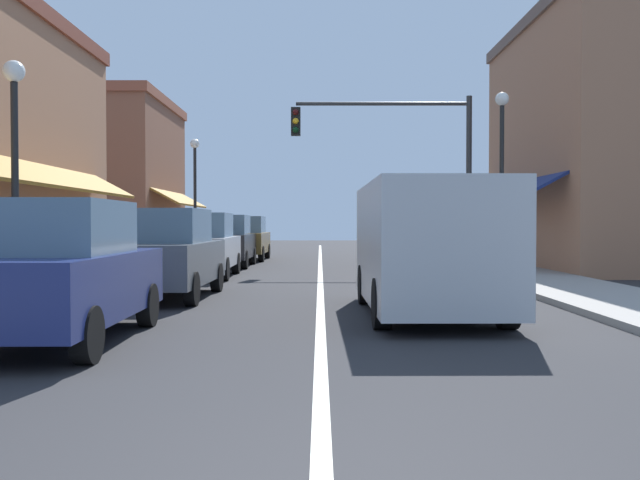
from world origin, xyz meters
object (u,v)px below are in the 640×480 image
street_lamp_left_near (18,140)px  street_lamp_right_mid (505,154)px  parked_car_far_left (228,241)px  traffic_signal_mast_arm (408,149)px  parked_car_distant_left (247,238)px  street_lamp_left_far (198,179)px  parked_car_third_left (204,245)px  parked_car_nearest_left (60,272)px  parked_car_second_left (168,254)px  van_in_lane (429,244)px

street_lamp_left_near → street_lamp_right_mid: (9.93, 7.00, 0.45)m
parked_car_far_left → street_lamp_right_mid: (8.08, -5.38, 2.45)m
traffic_signal_mast_arm → street_lamp_right_mid: traffic_signal_mast_arm is taller
parked_car_distant_left → street_lamp_left_far: street_lamp_left_far is taller
parked_car_third_left → street_lamp_right_mid: street_lamp_right_mid is taller
parked_car_nearest_left → parked_car_second_left: same height
traffic_signal_mast_arm → street_lamp_left_near: bearing=-125.6°
street_lamp_left_near → parked_car_nearest_left: bearing=-59.0°
parked_car_nearest_left → street_lamp_left_far: size_ratio=0.86×
parked_car_third_left → street_lamp_left_near: (-1.83, -7.62, 2.00)m
parked_car_third_left → street_lamp_right_mid: (8.09, -0.62, 2.45)m
van_in_lane → parked_car_distant_left: bearing=105.1°
street_lamp_right_mid → parked_car_second_left: bearing=-148.6°
parked_car_third_left → parked_car_distant_left: (0.22, 9.03, 0.00)m
parked_car_far_left → street_lamp_left_near: bearing=-98.3°
van_in_lane → street_lamp_left_near: bearing=176.5°
parked_car_second_left → street_lamp_right_mid: size_ratio=0.83×
traffic_signal_mast_arm → street_lamp_left_near: size_ratio=1.39×
parked_car_nearest_left → street_lamp_right_mid: street_lamp_right_mid is taller
street_lamp_left_far → street_lamp_right_mid: bearing=-41.8°
parked_car_second_left → parked_car_third_left: bearing=93.2°
street_lamp_left_near → street_lamp_right_mid: size_ratio=0.84×
parked_car_far_left → street_lamp_right_mid: size_ratio=0.83×
parked_car_far_left → street_lamp_left_near: street_lamp_left_near is taller
traffic_signal_mast_arm → street_lamp_right_mid: size_ratio=1.17×
parked_car_distant_left → street_lamp_left_far: size_ratio=0.86×
van_in_lane → street_lamp_right_mid: bearing=66.5°
parked_car_nearest_left → parked_car_second_left: 5.22m
parked_car_nearest_left → parked_car_far_left: (0.02, 15.42, 0.00)m
traffic_signal_mast_arm → street_lamp_left_near: traffic_signal_mast_arm is taller
parked_car_nearest_left → van_in_lane: (4.99, 2.70, 0.27)m
parked_car_far_left → traffic_signal_mast_arm: bearing=-13.3°
parked_car_third_left → parked_car_distant_left: 9.03m
street_lamp_left_near → parked_car_far_left: bearing=81.5°
parked_car_nearest_left → parked_car_third_left: (0.00, 10.66, 0.00)m
street_lamp_left_far → parked_car_far_left: bearing=-63.7°
van_in_lane → street_lamp_right_mid: size_ratio=1.05×
parked_car_far_left → parked_car_distant_left: bearing=87.5°
parked_car_distant_left → parked_car_nearest_left: bearing=-89.9°
street_lamp_right_mid → parked_car_distant_left: bearing=129.2°
parked_car_third_left → van_in_lane: size_ratio=0.79×
parked_car_second_left → parked_car_distant_left: (0.03, 14.48, 0.00)m
parked_car_second_left → street_lamp_left_far: size_ratio=0.87×
parked_car_third_left → street_lamp_left_near: street_lamp_left_near is taller
parked_car_third_left → van_in_lane: van_in_lane is taller
parked_car_nearest_left → street_lamp_left_near: 4.08m
parked_car_distant_left → traffic_signal_mast_arm: (5.79, -5.71, 2.99)m
parked_car_second_left → parked_car_distant_left: bearing=91.0°
parked_car_third_left → traffic_signal_mast_arm: 7.49m
street_lamp_left_far → parked_car_nearest_left: bearing=-85.1°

